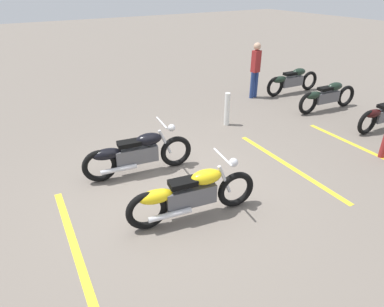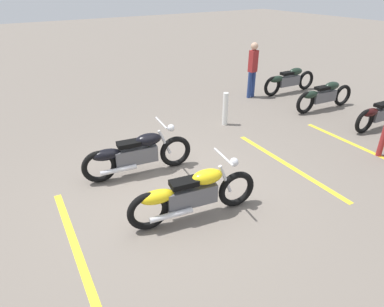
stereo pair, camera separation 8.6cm
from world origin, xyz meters
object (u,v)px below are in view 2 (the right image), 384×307
(motorcycle_bright_foreground, at_px, (191,194))
(motorcycle_row_center, at_px, (383,113))
(motorcycle_row_right, at_px, (324,95))
(bollard_post, at_px, (225,109))
(bystander_near_row, at_px, (253,68))
(motorcycle_dark_foreground, at_px, (136,154))
(motorcycle_row_far_right, at_px, (289,80))

(motorcycle_bright_foreground, xyz_separation_m, motorcycle_row_center, (6.19, 0.52, -0.03))
(motorcycle_row_center, relative_size, motorcycle_row_right, 0.97)
(motorcycle_row_center, xyz_separation_m, motorcycle_row_right, (-0.16, 1.74, 0.01))
(bollard_post, bearing_deg, bystander_near_row, 33.59)
(motorcycle_row_right, bearing_deg, bollard_post, 173.78)
(motorcycle_dark_foreground, relative_size, motorcycle_row_center, 1.06)
(bollard_post, bearing_deg, motorcycle_dark_foreground, -159.73)
(motorcycle_row_far_right, relative_size, bollard_post, 2.49)
(motorcycle_bright_foreground, height_order, motorcycle_dark_foreground, same)
(bollard_post, bearing_deg, motorcycle_row_right, -11.11)
(motorcycle_row_right, bearing_deg, motorcycle_bright_foreground, -154.58)
(motorcycle_dark_foreground, relative_size, motorcycle_row_right, 1.02)
(motorcycle_row_right, distance_m, motorcycle_row_far_right, 1.77)
(bystander_near_row, relative_size, bollard_post, 1.99)
(motorcycle_row_right, bearing_deg, motorcycle_dark_foreground, -170.47)
(motorcycle_row_center, distance_m, bollard_post, 4.08)
(motorcycle_bright_foreground, distance_m, motorcycle_row_center, 6.21)
(motorcycle_row_center, relative_size, motorcycle_row_far_right, 0.95)
(motorcycle_bright_foreground, bearing_deg, bystander_near_row, 49.75)
(motorcycle_row_right, distance_m, bollard_post, 3.23)
(motorcycle_dark_foreground, bearing_deg, bollard_post, 28.33)
(motorcycle_row_right, bearing_deg, motorcycle_row_center, -79.90)
(motorcycle_bright_foreground, bearing_deg, motorcycle_dark_foreground, 105.36)
(motorcycle_dark_foreground, xyz_separation_m, motorcycle_row_right, (6.23, 0.51, -0.02))
(motorcycle_row_right, relative_size, bollard_post, 2.45)
(motorcycle_row_center, bearing_deg, motorcycle_dark_foreground, 173.24)
(motorcycle_dark_foreground, height_order, motorcycle_row_far_right, motorcycle_dark_foreground)
(motorcycle_bright_foreground, xyz_separation_m, motorcycle_row_far_right, (6.40, 3.99, -0.01))
(motorcycle_row_center, xyz_separation_m, bollard_post, (-3.33, 2.36, 0.01))
(motorcycle_row_far_right, bearing_deg, motorcycle_row_right, -98.65)
(motorcycle_bright_foreground, relative_size, motorcycle_row_far_right, 1.01)
(motorcycle_row_center, height_order, bystander_near_row, bystander_near_row)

